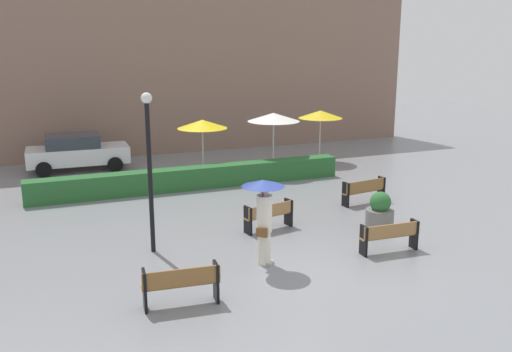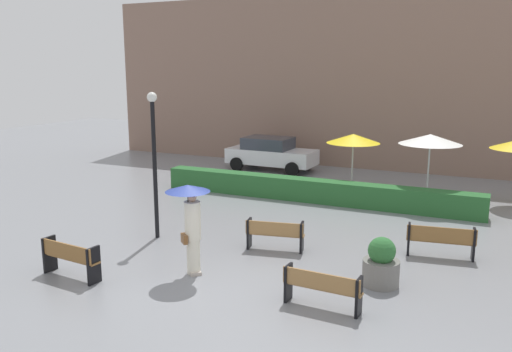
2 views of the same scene
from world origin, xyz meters
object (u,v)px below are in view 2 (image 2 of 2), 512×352
at_px(bench_near_right, 322,287).
at_px(patio_umbrella_yellow, 353,139).
at_px(lamp_post, 154,151).
at_px(parked_car, 271,153).
at_px(bench_far_right, 441,239).
at_px(bench_mid_center, 275,233).
at_px(planter_pot, 381,264).
at_px(pedestrian_with_umbrella, 191,215).
at_px(bench_near_left, 70,257).
at_px(patio_umbrella_white, 430,139).

height_order(bench_near_right, patio_umbrella_yellow, patio_umbrella_yellow).
distance_m(lamp_post, parked_car, 10.94).
height_order(bench_far_right, patio_umbrella_yellow, patio_umbrella_yellow).
xyz_separation_m(bench_mid_center, bench_near_right, (2.22, -2.83, -0.00)).
xyz_separation_m(bench_mid_center, planter_pot, (3.07, -1.12, 0.01)).
bearing_deg(pedestrian_with_umbrella, planter_pot, 15.96).
bearing_deg(patio_umbrella_yellow, bench_near_left, -109.06).
bearing_deg(patio_umbrella_white, bench_mid_center, -114.77).
height_order(pedestrian_with_umbrella, lamp_post, lamp_post).
height_order(pedestrian_with_umbrella, parked_car, pedestrian_with_umbrella).
distance_m(bench_mid_center, patio_umbrella_white, 7.61).
bearing_deg(lamp_post, bench_far_right, 12.54).
relative_size(bench_mid_center, bench_near_right, 0.96).
bearing_deg(patio_umbrella_yellow, bench_near_right, -78.68).
distance_m(bench_far_right, patio_umbrella_yellow, 7.38).
relative_size(bench_near_right, pedestrian_with_umbrella, 0.76).
xyz_separation_m(lamp_post, patio_umbrella_yellow, (3.72, 7.73, -0.39)).
relative_size(planter_pot, lamp_post, 0.27).
distance_m(bench_near_right, patio_umbrella_yellow, 10.47).
bearing_deg(bench_near_right, planter_pot, 63.45).
bearing_deg(patio_umbrella_yellow, planter_pot, -71.15).
bearing_deg(pedestrian_with_umbrella, parked_car, 104.92).
relative_size(bench_near_left, pedestrian_with_umbrella, 0.75).
relative_size(planter_pot, patio_umbrella_yellow, 0.48).
xyz_separation_m(patio_umbrella_yellow, parked_car, (-4.74, 3.03, -1.34)).
distance_m(bench_near_left, parked_car, 14.12).
distance_m(patio_umbrella_white, parked_car, 8.60).
xyz_separation_m(bench_far_right, pedestrian_with_umbrella, (-5.28, -3.62, 0.95)).
relative_size(bench_mid_center, parked_car, 0.38).
bearing_deg(patio_umbrella_white, bench_near_right, -95.21).
xyz_separation_m(bench_mid_center, patio_umbrella_white, (3.09, 6.69, 1.89)).
relative_size(patio_umbrella_white, parked_car, 0.60).
relative_size(pedestrian_with_umbrella, patio_umbrella_yellow, 0.94).
height_order(bench_mid_center, lamp_post, lamp_post).
distance_m(planter_pot, parked_car, 13.77).
xyz_separation_m(planter_pot, patio_umbrella_yellow, (-2.88, 8.43, 1.66)).
height_order(planter_pot, patio_umbrella_yellow, patio_umbrella_yellow).
distance_m(pedestrian_with_umbrella, parked_car, 13.13).
bearing_deg(planter_pot, patio_umbrella_yellow, 108.85).
height_order(bench_mid_center, pedestrian_with_umbrella, pedestrian_with_umbrella).
bearing_deg(pedestrian_with_umbrella, bench_near_left, -150.15).
bearing_deg(pedestrian_with_umbrella, patio_umbrella_white, 64.74).
distance_m(bench_near_left, patio_umbrella_white, 12.55).
xyz_separation_m(bench_near_right, planter_pot, (0.85, 1.70, 0.01)).
relative_size(bench_near_left, parked_car, 0.39).
height_order(bench_near_right, pedestrian_with_umbrella, pedestrian_with_umbrella).
xyz_separation_m(bench_far_right, patio_umbrella_yellow, (-3.92, 6.03, 1.65)).
bearing_deg(lamp_post, parked_car, 95.42).
relative_size(pedestrian_with_umbrella, parked_car, 0.51).
distance_m(bench_mid_center, lamp_post, 4.11).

